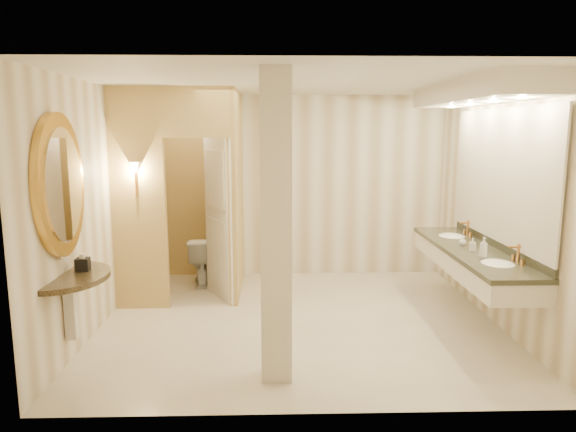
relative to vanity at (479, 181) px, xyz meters
name	(u,v)px	position (x,y,z in m)	size (l,w,h in m)	color
floor	(299,320)	(-1.98, 0.10, -1.63)	(4.50, 4.50, 0.00)	silver
ceiling	(300,82)	(-1.98, 0.10, 1.07)	(4.50, 4.50, 0.00)	silver
wall_back	(293,186)	(-1.98, 2.10, -0.28)	(4.50, 0.02, 2.70)	#EDE5CE
wall_front	(313,245)	(-1.98, -1.90, -0.28)	(4.50, 0.02, 2.70)	#EDE5CE
wall_left	(97,207)	(-4.23, 0.10, -0.28)	(0.02, 4.00, 2.70)	#EDE5CE
wall_right	(497,205)	(0.27, 0.10, -0.28)	(0.02, 4.00, 2.70)	#EDE5CE
toilet_closet	(209,193)	(-3.11, 1.07, -0.24)	(1.50, 1.55, 2.70)	#DDCB74
wall_sconce	(135,169)	(-3.90, 0.53, 0.10)	(0.14, 0.14, 0.42)	#B97B3B
vanity	(479,181)	(0.00, 0.00, 0.00)	(0.75, 2.68, 2.09)	beige
console_shelf	(62,224)	(-4.19, -0.96, -0.29)	(1.00, 1.00, 1.95)	black
pillar	(276,229)	(-2.25, -1.28, -0.28)	(0.27, 0.27, 2.70)	beige
tissue_box	(83,264)	(-4.08, -0.84, -0.69)	(0.12, 0.12, 0.12)	black
toilet	(202,260)	(-3.31, 1.59, -1.28)	(0.39, 0.68, 0.69)	white
soap_bottle_a	(473,245)	(-0.08, -0.14, -0.68)	(0.06, 0.07, 0.14)	beige
soap_bottle_b	(463,241)	(-0.09, 0.14, -0.70)	(0.08, 0.08, 0.10)	silver
soap_bottle_c	(484,248)	(-0.08, -0.44, -0.65)	(0.08, 0.08, 0.22)	#C6B28C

